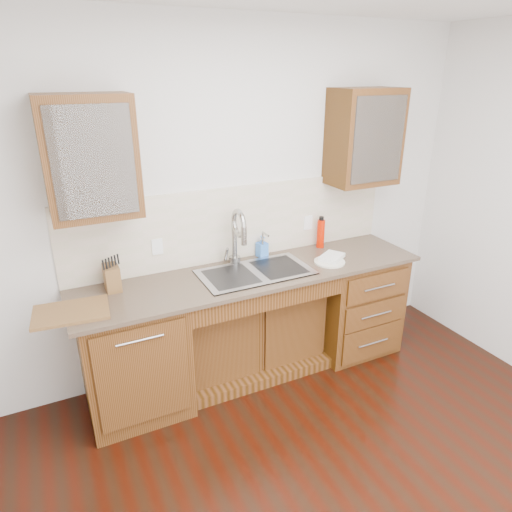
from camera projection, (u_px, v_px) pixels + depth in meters
name	position (u px, v px, depth m)	size (l,w,h in m)	color
wall_back	(234.00, 203.00, 3.59)	(4.00, 0.10, 2.70)	silver
base_cabinet_left	(134.00, 355.00, 3.25)	(0.70, 0.62, 0.88)	#593014
base_cabinet_center	(249.00, 329.00, 3.74)	(1.20, 0.44, 0.70)	#593014
base_cabinet_right	(351.00, 301.00, 4.02)	(0.70, 0.62, 0.88)	#593014
countertop	(255.00, 274.00, 3.45)	(2.70, 0.65, 0.03)	#84705B
backsplash	(237.00, 223.00, 3.59)	(2.70, 0.02, 0.59)	beige
sink	(255.00, 283.00, 3.46)	(0.84, 0.46, 0.19)	#9E9EA5
faucet	(234.00, 240.00, 3.52)	(0.04, 0.04, 0.40)	#999993
filter_tap	(263.00, 244.00, 3.66)	(0.02, 0.02, 0.24)	#999993
upper_cabinet_left	(90.00, 158.00, 2.80)	(0.55, 0.34, 0.75)	#593014
upper_cabinet_right	(364.00, 137.00, 3.65)	(0.55, 0.34, 0.75)	#593014
outlet_left	(157.00, 247.00, 3.35)	(0.08, 0.01, 0.12)	white
outlet_right	(308.00, 223.00, 3.88)	(0.08, 0.01, 0.12)	white
soap_bottle	(262.00, 246.00, 3.70)	(0.08, 0.08, 0.17)	#3D80E0
water_bottle	(321.00, 234.00, 3.88)	(0.07, 0.07, 0.24)	red
plate	(330.00, 262.00, 3.61)	(0.25, 0.25, 0.01)	beige
dish_towel	(332.00, 257.00, 3.64)	(0.20, 0.15, 0.03)	white
knife_block	(112.00, 278.00, 3.14)	(0.10, 0.16, 0.18)	#A47E32
cutting_board	(71.00, 312.00, 2.85)	(0.45, 0.32, 0.02)	brown
cup_left_a	(64.00, 169.00, 2.76)	(0.11, 0.11, 0.09)	white
cup_left_b	(102.00, 165.00, 2.85)	(0.11, 0.11, 0.10)	white
cup_right_a	(356.00, 145.00, 3.64)	(0.12, 0.12, 0.09)	silver
cup_right_b	(370.00, 144.00, 3.70)	(0.10, 0.10, 0.09)	white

